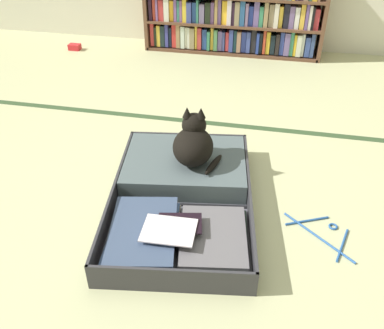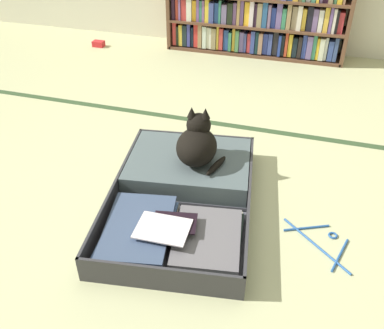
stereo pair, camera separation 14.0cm
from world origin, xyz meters
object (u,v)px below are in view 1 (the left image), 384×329
open_suitcase (182,191)px  clothes_hanger (323,233)px  bookshelf (233,11)px  black_cat (194,143)px  small_red_pouch (75,47)px

open_suitcase → clothes_hanger: size_ratio=3.59×
bookshelf → black_cat: (0.06, -1.92, -0.13)m
bookshelf → clothes_hanger: 2.34m
black_cat → small_red_pouch: black_cat is taller
clothes_hanger → small_red_pouch: bearing=136.5°
open_suitcase → small_red_pouch: size_ratio=10.64×
black_cat → clothes_hanger: size_ratio=0.93×
bookshelf → open_suitcase: bookshelf is taller
black_cat → clothes_hanger: black_cat is taller
open_suitcase → black_cat: size_ratio=3.88×
open_suitcase → small_red_pouch: open_suitcase is taller
clothes_hanger → open_suitcase: bearing=170.6°
bookshelf → small_red_pouch: bookshelf is taller
bookshelf → small_red_pouch: bearing=-169.8°
black_cat → clothes_hanger: bearing=-23.6°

